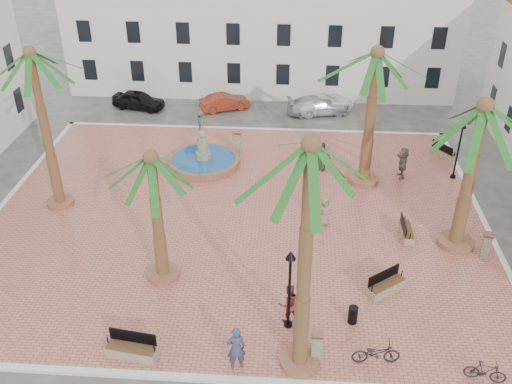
# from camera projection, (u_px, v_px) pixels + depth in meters

# --- Properties ---
(ground) EXTENTS (120.00, 120.00, 0.00)m
(ground) POSITION_uv_depth(u_px,v_px,m) (237.00, 217.00, 30.53)
(ground) COLOR #56544F
(ground) RESTS_ON ground
(plaza) EXTENTS (26.00, 22.00, 0.15)m
(plaza) POSITION_uv_depth(u_px,v_px,m) (237.00, 216.00, 30.50)
(plaza) COLOR #BF6753
(plaza) RESTS_ON ground
(kerb_n) EXTENTS (26.30, 0.30, 0.16)m
(kerb_n) POSITION_uv_depth(u_px,v_px,m) (253.00, 129.00, 39.89)
(kerb_n) COLOR silver
(kerb_n) RESTS_ON ground
(kerb_s) EXTENTS (26.30, 0.30, 0.16)m
(kerb_s) POSITION_uv_depth(u_px,v_px,m) (208.00, 379.00, 21.09)
(kerb_s) COLOR silver
(kerb_s) RESTS_ON ground
(kerb_e) EXTENTS (0.30, 22.30, 0.16)m
(kerb_e) POSITION_uv_depth(u_px,v_px,m) (485.00, 225.00, 29.70)
(kerb_e) COLOR silver
(kerb_e) RESTS_ON ground
(kerb_w) EXTENTS (0.30, 22.30, 0.16)m
(kerb_w) POSITION_uv_depth(u_px,v_px,m) (2.00, 206.00, 31.29)
(kerb_w) COLOR silver
(kerb_w) RESTS_ON ground
(building_north) EXTENTS (30.40, 7.40, 9.50)m
(building_north) POSITION_uv_depth(u_px,v_px,m) (261.00, 28.00, 45.17)
(building_north) COLOR silver
(building_north) RESTS_ON ground
(fountain) EXTENTS (4.46, 4.46, 2.30)m
(fountain) POSITION_uv_depth(u_px,v_px,m) (204.00, 160.00, 35.15)
(fountain) COLOR #9E5E44
(fountain) RESTS_ON plaza
(palm_nw) EXTENTS (4.79, 4.79, 8.81)m
(palm_nw) POSITION_uv_depth(u_px,v_px,m) (33.00, 70.00, 27.49)
(palm_nw) COLOR #9E5E44
(palm_nw) RESTS_ON plaza
(palm_sw) EXTENTS (4.87, 4.87, 6.42)m
(palm_sw) POSITION_uv_depth(u_px,v_px,m) (153.00, 174.00, 23.36)
(palm_sw) COLOR #9E5E44
(palm_sw) RESTS_ON plaza
(palm_s) EXTENTS (4.81, 4.81, 9.58)m
(palm_s) POSITION_uv_depth(u_px,v_px,m) (310.00, 171.00, 17.32)
(palm_s) COLOR #9E5E44
(palm_s) RESTS_ON plaza
(palm_e) EXTENTS (5.80, 5.80, 7.73)m
(palm_e) POSITION_uv_depth(u_px,v_px,m) (481.00, 125.00, 24.88)
(palm_e) COLOR #9E5E44
(palm_e) RESTS_ON plaza
(palm_ne) EXTENTS (5.75, 5.75, 8.10)m
(palm_ne) POSITION_uv_depth(u_px,v_px,m) (376.00, 70.00, 30.03)
(palm_ne) COLOR #9E5E44
(palm_ne) RESTS_ON plaza
(bench_s) EXTENTS (2.07, 0.89, 1.06)m
(bench_s) POSITION_uv_depth(u_px,v_px,m) (132.00, 350.00, 21.82)
(bench_s) COLOR gray
(bench_s) RESTS_ON plaza
(bench_se) EXTENTS (1.87, 1.64, 1.01)m
(bench_se) POSITION_uv_depth(u_px,v_px,m) (386.00, 286.00, 25.03)
(bench_se) COLOR gray
(bench_se) RESTS_ON plaza
(bench_e) EXTENTS (0.54, 1.74, 0.92)m
(bench_e) POSITION_uv_depth(u_px,v_px,m) (406.00, 232.00, 28.65)
(bench_e) COLOR gray
(bench_e) RESTS_ON plaza
(bench_ne) EXTENTS (1.46, 1.78, 0.94)m
(bench_ne) POSITION_uv_depth(u_px,v_px,m) (443.00, 153.00, 36.11)
(bench_ne) COLOR gray
(bench_ne) RESTS_ON plaza
(lamppost_s) EXTENTS (0.41, 0.41, 3.81)m
(lamppost_s) POSITION_uv_depth(u_px,v_px,m) (290.00, 276.00, 22.03)
(lamppost_s) COLOR black
(lamppost_s) RESTS_ON plaza
(lamppost_e) EXTENTS (0.39, 0.39, 3.59)m
(lamppost_e) POSITION_uv_depth(u_px,v_px,m) (460.00, 141.00, 32.65)
(lamppost_e) COLOR black
(lamppost_e) RESTS_ON plaza
(bollard_se) EXTENTS (0.48, 0.48, 1.31)m
(bollard_se) POSITION_uv_depth(u_px,v_px,m) (317.00, 345.00, 21.52)
(bollard_se) COLOR gray
(bollard_se) RESTS_ON plaza
(bollard_n) EXTENTS (0.61, 0.61, 1.56)m
(bollard_n) POSITION_uv_depth(u_px,v_px,m) (238.00, 142.00, 36.16)
(bollard_n) COLOR gray
(bollard_n) RESTS_ON plaza
(bollard_e) EXTENTS (0.55, 0.55, 1.28)m
(bollard_e) POSITION_uv_depth(u_px,v_px,m) (486.00, 245.00, 27.02)
(bollard_e) COLOR gray
(bollard_e) RESTS_ON plaza
(litter_bin) EXTENTS (0.40, 0.40, 0.78)m
(litter_bin) POSITION_uv_depth(u_px,v_px,m) (353.00, 315.00, 23.34)
(litter_bin) COLOR black
(litter_bin) RESTS_ON plaza
(cyclist_a) EXTENTS (0.81, 0.63, 1.95)m
(cyclist_a) POSITION_uv_depth(u_px,v_px,m) (236.00, 348.00, 21.01)
(cyclist_a) COLOR #373B57
(cyclist_a) RESTS_ON plaza
(bicycle_a) EXTENTS (1.89, 0.81, 0.97)m
(bicycle_a) POSITION_uv_depth(u_px,v_px,m) (376.00, 353.00, 21.45)
(bicycle_a) COLOR black
(bicycle_a) RESTS_ON plaza
(cyclist_b) EXTENTS (1.06, 0.95, 1.82)m
(cyclist_b) POSITION_uv_depth(u_px,v_px,m) (289.00, 304.00, 23.15)
(cyclist_b) COLOR maroon
(cyclist_b) RESTS_ON plaza
(bicycle_b) EXTENTS (1.55, 0.72, 0.90)m
(bicycle_b) POSITION_uv_depth(u_px,v_px,m) (485.00, 372.00, 20.72)
(bicycle_b) COLOR black
(bicycle_b) RESTS_ON plaza
(pedestrian_fountain_a) EXTENTS (0.93, 0.90, 1.61)m
(pedestrian_fountain_a) POSITION_uv_depth(u_px,v_px,m) (324.00, 211.00, 29.24)
(pedestrian_fountain_a) COLOR #887358
(pedestrian_fountain_a) RESTS_ON plaza
(pedestrian_fountain_b) EXTENTS (1.14, 0.93, 1.82)m
(pedestrian_fountain_b) POSITION_uv_depth(u_px,v_px,m) (322.00, 156.00, 34.28)
(pedestrian_fountain_b) COLOR #2B3A4B
(pedestrian_fountain_b) RESTS_ON plaza
(pedestrian_north) EXTENTS (0.90, 1.15, 1.57)m
(pedestrian_north) POSITION_uv_depth(u_px,v_px,m) (200.00, 122.00, 38.94)
(pedestrian_north) COLOR #444448
(pedestrian_north) RESTS_ON plaza
(pedestrian_east) EXTENTS (0.62, 1.79, 1.91)m
(pedestrian_east) POSITION_uv_depth(u_px,v_px,m) (403.00, 163.00, 33.49)
(pedestrian_east) COLOR #69604F
(pedestrian_east) RESTS_ON plaza
(car_black) EXTENTS (4.21, 2.42, 1.35)m
(car_black) POSITION_uv_depth(u_px,v_px,m) (139.00, 100.00, 43.01)
(car_black) COLOR black
(car_black) RESTS_ON ground
(car_red) EXTENTS (3.93, 2.73, 1.23)m
(car_red) POSITION_uv_depth(u_px,v_px,m) (225.00, 102.00, 42.80)
(car_red) COLOR maroon
(car_red) RESTS_ON ground
(car_silver) EXTENTS (4.76, 2.69, 1.30)m
(car_silver) POSITION_uv_depth(u_px,v_px,m) (318.00, 105.00, 42.15)
(car_silver) COLOR #BAB9C3
(car_silver) RESTS_ON ground
(car_white) EXTENTS (5.09, 3.81, 1.28)m
(car_white) POSITION_uv_depth(u_px,v_px,m) (324.00, 103.00, 42.56)
(car_white) COLOR white
(car_white) RESTS_ON ground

